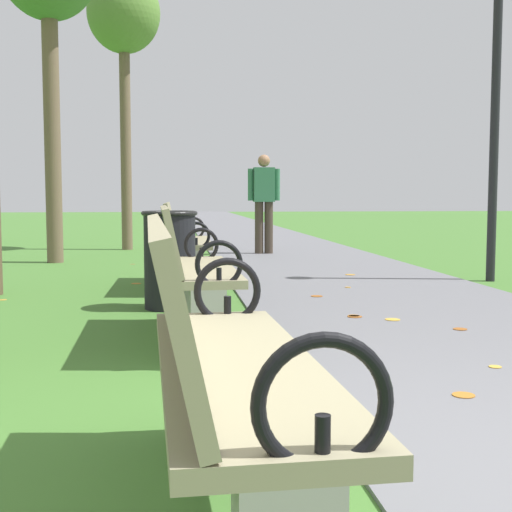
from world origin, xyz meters
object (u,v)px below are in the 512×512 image
park_bench_2 (192,269)px  tree_5 (124,20)px  trash_bin (170,259)px  lamp_post (496,75)px  park_bench_1 (219,364)px  park_bench_3 (184,242)px  pedestrian_walking (264,198)px

park_bench_2 → tree_5: 8.88m
park_bench_2 → trash_bin: 1.40m
park_bench_2 → lamp_post: bearing=39.6°
park_bench_1 → lamp_post: 6.74m
park_bench_3 → trash_bin: (-0.15, -1.40, -0.06)m
tree_5 → pedestrian_walking: 4.11m
pedestrian_walking → park_bench_1: bearing=-98.4°
park_bench_1 → park_bench_2: same height
park_bench_3 → pedestrian_walking: 4.21m
park_bench_3 → trash_bin: bearing=-96.0°
park_bench_2 → pedestrian_walking: bearing=78.4°
park_bench_2 → lamp_post: (3.47, 2.87, 1.82)m
park_bench_3 → lamp_post: 3.92m
park_bench_3 → pedestrian_walking: bearing=70.7°
park_bench_3 → lamp_post: bearing=1.4°
trash_bin → park_bench_3: bearing=84.0°
tree_5 → pedestrian_walking: bearing=-30.4°
trash_bin → park_bench_1: bearing=-87.9°
park_bench_2 → park_bench_3: same height
tree_5 → park_bench_3: bearing=-80.1°
park_bench_3 → pedestrian_walking: (1.39, 3.95, 0.44)m
trash_bin → lamp_post: bearing=22.3°
park_bench_1 → lamp_post: (3.47, 5.49, 1.82)m
park_bench_2 → park_bench_1: bearing=-90.0°
park_bench_2 → trash_bin: size_ratio=1.92×
pedestrian_walking → lamp_post: size_ratio=0.47×
trash_bin → lamp_post: lamp_post is taller
pedestrian_walking → lamp_post: (2.09, -3.86, 1.38)m
park_bench_2 → tree_5: bearing=96.5°
park_bench_1 → pedestrian_walking: (1.38, 9.35, 0.44)m
park_bench_1 → trash_bin: park_bench_1 is taller
tree_5 → pedestrian_walking: tree_5 is taller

